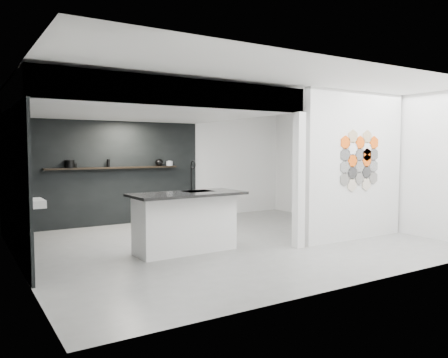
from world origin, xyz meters
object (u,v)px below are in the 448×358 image
(partition_panel, at_px, (355,166))
(utensil_cup, at_px, (75,166))
(glass_bowl, at_px, (170,163))
(wall_basin, at_px, (30,203))
(kitchen_island, at_px, (185,221))
(stockpot, at_px, (70,164))
(glass_vase, at_px, (170,163))
(bottle_dark, at_px, (108,163))
(kettle, at_px, (159,162))

(partition_panel, bearing_deg, utensil_cup, 137.89)
(glass_bowl, distance_m, utensil_cup, 2.20)
(wall_basin, xyz_separation_m, kitchen_island, (2.24, -1.05, -0.34))
(stockpot, height_order, glass_bowl, stockpot)
(partition_panel, relative_size, glass_vase, 23.21)
(stockpot, relative_size, glass_bowl, 1.30)
(partition_panel, xyz_separation_m, bottle_dark, (-3.56, 3.87, 0.01))
(wall_basin, distance_m, utensil_cup, 2.44)
(glass_bowl, bearing_deg, stockpot, 180.00)
(wall_basin, height_order, kitchen_island, kitchen_island)
(glass_bowl, xyz_separation_m, bottle_dark, (-1.49, 0.00, 0.03))
(wall_basin, height_order, utensil_cup, utensil_cup)
(wall_basin, xyz_separation_m, bottle_dark, (1.90, 2.07, 0.56))
(wall_basin, distance_m, bottle_dark, 2.86)
(kettle, relative_size, glass_vase, 1.60)
(glass_bowl, bearing_deg, kitchen_island, -110.25)
(stockpot, xyz_separation_m, kettle, (2.05, 0.00, 0.00))
(wall_basin, relative_size, glass_bowl, 3.90)
(partition_panel, xyz_separation_m, wall_basin, (-5.46, 1.80, -0.55))
(glass_vase, bearing_deg, stockpot, 180.00)
(wall_basin, relative_size, kettle, 3.11)
(utensil_cup, bearing_deg, bottle_dark, 0.00)
(wall_basin, xyz_separation_m, utensil_cup, (1.19, 2.07, 0.52))
(partition_panel, height_order, bottle_dark, partition_panel)
(kettle, bearing_deg, bottle_dark, 163.14)
(partition_panel, xyz_separation_m, glass_vase, (-2.08, 3.87, -0.02))
(partition_panel, distance_m, kitchen_island, 3.43)
(kettle, bearing_deg, stockpot, 163.14)
(partition_panel, bearing_deg, glass_vase, 118.23)
(wall_basin, height_order, glass_vase, glass_vase)
(kettle, distance_m, glass_vase, 0.27)
(glass_vase, relative_size, bottle_dark, 0.70)
(stockpot, bearing_deg, kitchen_island, -69.46)
(kitchen_island, relative_size, bottle_dark, 11.03)
(kettle, bearing_deg, utensil_cup, 163.14)
(partition_panel, bearing_deg, wall_basin, 161.77)
(kitchen_island, bearing_deg, glass_bowl, 68.19)
(kitchen_island, relative_size, glass_vase, 15.86)
(wall_basin, height_order, glass_bowl, glass_bowl)
(glass_bowl, xyz_separation_m, glass_vase, (0.00, 0.00, 0.01))
(kettle, bearing_deg, partition_panel, -75.65)
(kitchen_island, relative_size, kettle, 9.93)
(kitchen_island, distance_m, utensil_cup, 3.40)
(bottle_dark, bearing_deg, wall_basin, -132.67)
(bottle_dark, bearing_deg, utensil_cup, 180.00)
(glass_vase, height_order, utensil_cup, glass_vase)
(kettle, xyz_separation_m, glass_bowl, (0.27, 0.00, -0.03))
(wall_basin, bearing_deg, partition_panel, -18.23)
(glass_bowl, relative_size, utensil_cup, 1.70)
(kitchen_island, distance_m, stockpot, 3.44)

